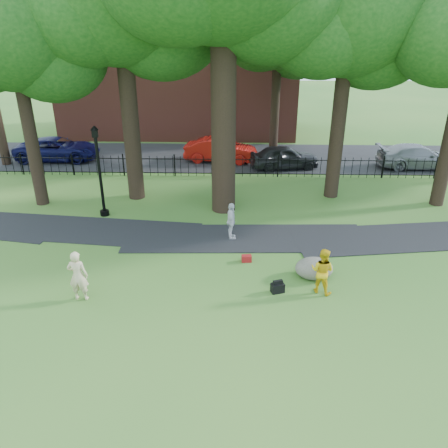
{
  "coord_description": "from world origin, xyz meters",
  "views": [
    {
      "loc": [
        0.6,
        -12.36,
        8.11
      ],
      "look_at": [
        0.17,
        2.0,
        1.52
      ],
      "focal_mm": 35.0,
      "sensor_mm": 36.0,
      "label": 1
    }
  ],
  "objects_px": {
    "woman": "(78,276)",
    "boulder": "(314,267)",
    "lamppost": "(100,173)",
    "red_sedan": "(221,150)",
    "man": "(322,271)"
  },
  "relations": [
    {
      "from": "woman",
      "to": "lamppost",
      "type": "bearing_deg",
      "value": -81.09
    },
    {
      "from": "red_sedan",
      "to": "boulder",
      "type": "bearing_deg",
      "value": -158.78
    },
    {
      "from": "woman",
      "to": "boulder",
      "type": "relative_size",
      "value": 1.31
    },
    {
      "from": "man",
      "to": "red_sedan",
      "type": "xyz_separation_m",
      "value": [
        -3.87,
        15.03,
        -0.04
      ]
    },
    {
      "from": "man",
      "to": "red_sedan",
      "type": "distance_m",
      "value": 15.52
    },
    {
      "from": "woman",
      "to": "red_sedan",
      "type": "relative_size",
      "value": 0.38
    },
    {
      "from": "woman",
      "to": "red_sedan",
      "type": "distance_m",
      "value": 16.18
    },
    {
      "from": "man",
      "to": "boulder",
      "type": "xyz_separation_m",
      "value": [
        -0.08,
        0.95,
        -0.41
      ]
    },
    {
      "from": "woman",
      "to": "red_sedan",
      "type": "height_order",
      "value": "woman"
    },
    {
      "from": "man",
      "to": "red_sedan",
      "type": "height_order",
      "value": "man"
    },
    {
      "from": "lamppost",
      "to": "boulder",
      "type": "bearing_deg",
      "value": -43.21
    },
    {
      "from": "man",
      "to": "boulder",
      "type": "relative_size",
      "value": 1.2
    },
    {
      "from": "lamppost",
      "to": "red_sedan",
      "type": "height_order",
      "value": "lamppost"
    },
    {
      "from": "lamppost",
      "to": "red_sedan",
      "type": "xyz_separation_m",
      "value": [
        5.08,
        8.9,
        -1.29
      ]
    },
    {
      "from": "man",
      "to": "lamppost",
      "type": "bearing_deg",
      "value": -4.28
    }
  ]
}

